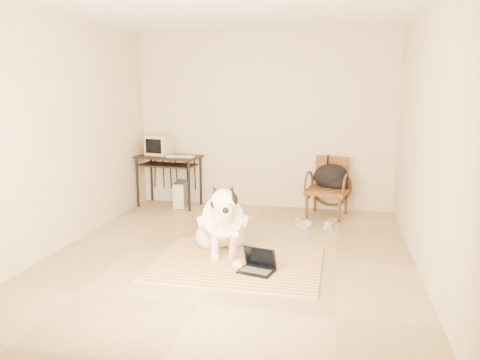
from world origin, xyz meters
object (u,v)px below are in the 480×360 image
(laptop, at_px, (258,265))
(pc_tower, at_px, (181,194))
(rattan_chair, at_px, (328,187))
(backpack, at_px, (332,178))
(computer_desk, at_px, (169,163))
(dog, at_px, (222,224))
(crt_monitor, at_px, (159,145))

(laptop, relative_size, pc_tower, 0.91)
(rattan_chair, bearing_deg, pc_tower, 177.87)
(backpack, bearing_deg, pc_tower, 178.09)
(pc_tower, bearing_deg, rattan_chair, -2.13)
(laptop, height_order, computer_desk, computer_desk)
(dog, height_order, laptop, dog)
(computer_desk, distance_m, pc_tower, 0.53)
(pc_tower, relative_size, backpack, 0.86)
(pc_tower, distance_m, rattan_chair, 2.31)
(crt_monitor, relative_size, backpack, 0.79)
(laptop, distance_m, pc_tower, 2.97)
(dog, relative_size, rattan_chair, 1.29)
(laptop, distance_m, backpack, 2.53)
(computer_desk, xyz_separation_m, backpack, (2.54, -0.07, -0.13))
(computer_desk, relative_size, rattan_chair, 1.19)
(backpack, bearing_deg, computer_desk, 178.48)
(backpack, bearing_deg, laptop, -106.35)
(computer_desk, distance_m, backpack, 2.55)
(laptop, distance_m, computer_desk, 3.13)
(laptop, bearing_deg, dog, 136.02)
(laptop, relative_size, computer_desk, 0.39)
(pc_tower, bearing_deg, backpack, -1.91)
(computer_desk, height_order, pc_tower, computer_desk)
(laptop, bearing_deg, rattan_chair, 74.84)
(laptop, bearing_deg, crt_monitor, 128.70)
(computer_desk, bearing_deg, dog, -55.60)
(laptop, relative_size, backpack, 0.78)
(pc_tower, relative_size, rattan_chair, 0.52)
(pc_tower, xyz_separation_m, rattan_chair, (2.30, -0.09, 0.23))
(dog, relative_size, computer_desk, 1.08)
(dog, bearing_deg, laptop, -43.98)
(computer_desk, bearing_deg, crt_monitor, 156.34)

